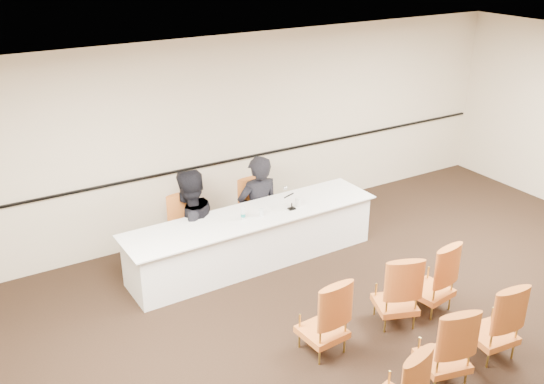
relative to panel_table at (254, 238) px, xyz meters
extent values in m
plane|color=black|center=(0.44, -2.75, -0.37)|extent=(10.00, 10.00, 0.00)
plane|color=white|center=(0.44, -2.75, 2.63)|extent=(10.00, 10.00, 0.00)
cube|color=beige|center=(0.44, 1.25, 1.13)|extent=(10.00, 0.04, 3.00)
cube|color=black|center=(0.44, 1.21, 0.73)|extent=(9.80, 0.04, 0.03)
imported|color=black|center=(0.40, 0.56, 0.06)|extent=(0.70, 0.48, 1.85)
imported|color=black|center=(-0.74, 0.54, 0.05)|extent=(1.08, 0.95, 1.88)
cube|color=silver|center=(0.44, -0.01, 0.37)|extent=(0.31, 0.23, 0.00)
cylinder|color=silver|center=(0.08, -0.09, 0.42)|extent=(0.08, 0.08, 0.10)
cylinder|color=silver|center=(0.69, -0.08, 0.44)|extent=(0.09, 0.09, 0.13)
camera|label=1|loc=(-3.66, -6.61, 4.00)|focal=40.00mm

